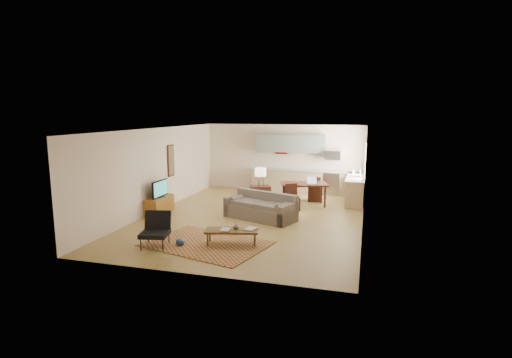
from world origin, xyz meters
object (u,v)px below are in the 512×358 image
(sofa, at_px, (260,206))
(coffee_table, at_px, (232,237))
(console_table, at_px, (260,197))
(dining_table, at_px, (304,194))
(tv_credenza, at_px, (159,205))
(armchair, at_px, (155,230))

(sofa, distance_m, coffee_table, 2.49)
(console_table, distance_m, dining_table, 1.57)
(dining_table, bearing_deg, sofa, -132.04)
(sofa, height_order, console_table, sofa)
(coffee_table, relative_size, tv_credenza, 1.10)
(dining_table, bearing_deg, armchair, -134.46)
(coffee_table, xyz_separation_m, armchair, (-1.71, -0.66, 0.23))
(coffee_table, height_order, tv_credenza, tv_credenza)
(sofa, bearing_deg, armchair, -98.63)
(sofa, distance_m, armchair, 3.60)
(sofa, distance_m, console_table, 1.33)
(coffee_table, bearing_deg, armchair, -172.32)
(coffee_table, height_order, armchair, armchair)
(sofa, relative_size, coffee_table, 1.76)
(coffee_table, distance_m, dining_table, 4.72)
(coffee_table, relative_size, armchair, 1.54)
(console_table, bearing_deg, coffee_table, -108.71)
(coffee_table, height_order, dining_table, dining_table)
(coffee_table, bearing_deg, tv_credenza, 131.74)
(armchair, relative_size, dining_table, 0.54)
(tv_credenza, bearing_deg, coffee_table, -34.84)
(tv_credenza, xyz_separation_m, dining_table, (4.25, 2.37, 0.12))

